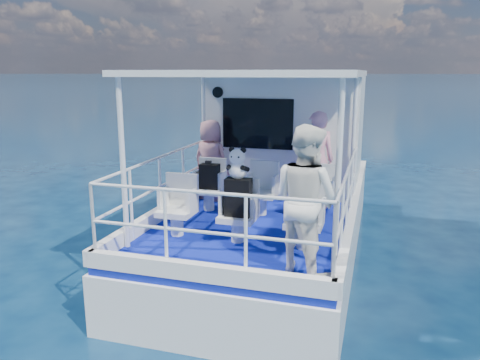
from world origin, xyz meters
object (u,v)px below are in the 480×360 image
backpack_center (238,197)px  passenger_port_fwd (211,160)px  panda (238,163)px  passenger_stbd_aft (305,200)px

backpack_center → passenger_port_fwd: bearing=119.2°
passenger_port_fwd → panda: size_ratio=3.50×
passenger_port_fwd → panda: 2.30m
passenger_stbd_aft → panda: bearing=-0.0°
panda → passenger_port_fwd: bearing=119.1°
passenger_stbd_aft → backpack_center: passenger_stbd_aft is taller
backpack_center → passenger_stbd_aft: bearing=-33.3°
passenger_port_fwd → passenger_stbd_aft: (2.11, -2.65, 0.13)m
passenger_port_fwd → backpack_center: bearing=133.5°
passenger_stbd_aft → backpack_center: bearing=0.3°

